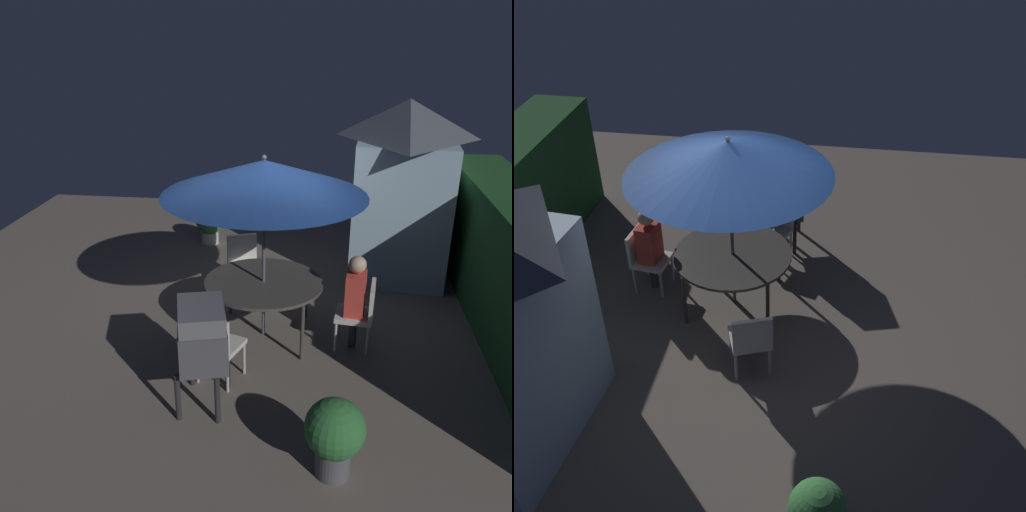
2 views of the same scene
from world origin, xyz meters
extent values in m
plane|color=#6B6056|center=(0.00, 0.00, 0.00)|extent=(11.00, 11.00, 0.00)
cube|color=#9EBCD1|center=(-2.01, 2.21, 1.12)|extent=(2.05, 1.64, 2.24)
pyramid|color=#4C515B|center=(-2.01, 2.21, 2.53)|extent=(2.18, 1.74, 0.58)
cube|color=gray|center=(-1.95, 2.95, 0.87)|extent=(0.81, 0.10, 1.75)
cylinder|color=#47423D|center=(0.47, 0.24, 0.77)|extent=(1.55, 1.55, 0.04)
cylinder|color=#3C3834|center=(-0.08, -0.30, 0.38)|extent=(0.05, 0.05, 0.75)
cylinder|color=#3C3834|center=(1.01, -0.30, 0.38)|extent=(0.05, 0.05, 0.75)
cylinder|color=#3C3834|center=(-0.08, 0.78, 0.38)|extent=(0.05, 0.05, 0.75)
cylinder|color=#3C3834|center=(1.01, 0.78, 0.38)|extent=(0.05, 0.05, 0.75)
cylinder|color=#4C4C51|center=(0.47, 0.24, 1.19)|extent=(0.04, 0.04, 2.38)
cone|color=navy|center=(0.47, 0.24, 2.17)|extent=(2.54, 2.54, 0.43)
sphere|color=#4C4C51|center=(0.47, 0.24, 2.41)|extent=(0.06, 0.06, 0.06)
cube|color=#47474C|center=(2.00, -0.23, 0.78)|extent=(0.81, 0.66, 0.45)
cube|color=slate|center=(2.00, -0.23, 1.10)|extent=(0.77, 0.63, 0.20)
cylinder|color=#262628|center=(1.69, -0.44, 0.28)|extent=(0.06, 0.06, 0.55)
cylinder|color=#262628|center=(2.31, -0.44, 0.28)|extent=(0.06, 0.06, 0.55)
cylinder|color=#262628|center=(1.69, -0.02, 0.28)|extent=(0.06, 0.06, 0.55)
cylinder|color=#262628|center=(2.31, -0.02, 0.28)|extent=(0.06, 0.06, 0.55)
cube|color=silver|center=(0.61, 1.42, 0.45)|extent=(0.51, 0.51, 0.06)
cube|color=silver|center=(0.63, 1.63, 0.68)|extent=(0.46, 0.10, 0.45)
cylinder|color=#AFABA3|center=(0.83, 1.59, 0.23)|extent=(0.04, 0.04, 0.45)
cylinder|color=#AFABA3|center=(0.43, 1.64, 0.23)|extent=(0.04, 0.04, 0.45)
cylinder|color=#AFABA3|center=(0.78, 1.20, 0.23)|extent=(0.04, 0.04, 0.45)
cylinder|color=#AFABA3|center=(0.38, 1.24, 0.23)|extent=(0.04, 0.04, 0.45)
cube|color=silver|center=(-0.72, -0.18, 0.45)|extent=(0.59, 0.59, 0.06)
cube|color=silver|center=(-0.91, -0.25, 0.68)|extent=(0.20, 0.45, 0.45)
cylinder|color=#AFABA3|center=(-0.97, -0.06, 0.23)|extent=(0.04, 0.04, 0.45)
cylinder|color=#AFABA3|center=(-0.84, -0.44, 0.23)|extent=(0.04, 0.04, 0.45)
cylinder|color=#AFABA3|center=(-0.60, 0.08, 0.23)|extent=(0.04, 0.04, 0.45)
cylinder|color=#AFABA3|center=(-0.46, -0.30, 0.23)|extent=(0.04, 0.04, 0.45)
cube|color=silver|center=(1.52, -0.13, 0.45)|extent=(0.59, 0.59, 0.06)
cube|color=silver|center=(1.72, -0.20, 0.68)|extent=(0.20, 0.45, 0.45)
cylinder|color=#AFABA3|center=(1.65, -0.39, 0.23)|extent=(0.04, 0.04, 0.45)
cylinder|color=#AFABA3|center=(1.78, -0.01, 0.23)|extent=(0.04, 0.04, 0.45)
cylinder|color=#AFABA3|center=(1.27, -0.26, 0.23)|extent=(0.04, 0.04, 0.45)
cylinder|color=#AFABA3|center=(1.40, 0.12, 0.23)|extent=(0.04, 0.04, 0.45)
cylinder|color=#4C4C51|center=(2.89, 1.17, 0.14)|extent=(0.33, 0.33, 0.28)
sphere|color=#2D6B33|center=(2.89, 1.17, 0.52)|extent=(0.56, 0.56, 0.56)
cylinder|color=silver|center=(-2.78, -1.14, 0.11)|extent=(0.32, 0.32, 0.23)
sphere|color=#3D8442|center=(-2.78, -1.14, 0.45)|extent=(0.53, 0.53, 0.53)
cube|color=#CC3D33|center=(0.61, 1.42, 0.76)|extent=(0.37, 0.28, 0.55)
sphere|color=tan|center=(0.61, 1.42, 1.15)|extent=(0.22, 0.22, 0.22)
cylinder|color=#383347|center=(0.61, 1.42, 0.24)|extent=(0.10, 0.10, 0.48)
camera|label=1|loc=(6.99, 0.97, 3.89)|focal=39.27mm
camera|label=2|loc=(-5.89, -1.17, 5.42)|focal=42.92mm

